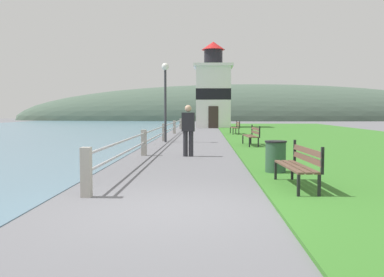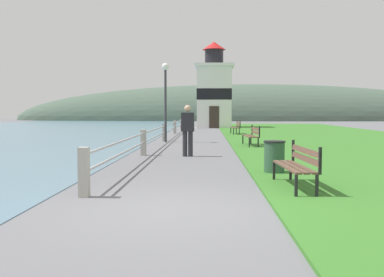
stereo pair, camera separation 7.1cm
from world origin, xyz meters
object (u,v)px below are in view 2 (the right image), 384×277
trash_bin (274,158)px  lamp_post (165,88)px  park_bench_midway (252,134)px  park_bench_far (236,127)px  person_strolling (188,129)px  lighthouse (214,91)px  park_bench_near (298,163)px

trash_bin → lamp_post: 11.71m
park_bench_midway → trash_bin: 8.24m
park_bench_far → person_strolling: (-2.58, -13.43, 0.43)m
park_bench_midway → park_bench_far: size_ratio=1.17×
park_bench_far → person_strolling: bearing=76.1°
park_bench_midway → person_strolling: bearing=53.6°
lamp_post → trash_bin: bearing=-70.8°
lighthouse → person_strolling: (-1.29, -25.58, -2.43)m
park_bench_near → park_bench_midway: 10.30m
lighthouse → lamp_post: 19.10m
lamp_post → person_strolling: bearing=-78.0°
lighthouse → lamp_post: size_ratio=2.02×
lighthouse → park_bench_far: bearing=-83.9°
person_strolling → trash_bin: bearing=-146.2°
park_bench_far → lighthouse: bearing=-86.9°
park_bench_midway → lamp_post: lamp_post is taller
park_bench_far → person_strolling: 13.69m
park_bench_midway → trash_bin: park_bench_midway is taller
lighthouse → person_strolling: size_ratio=4.50×
trash_bin → lighthouse: bearing=92.0°
park_bench_midway → park_bench_far: same height
park_bench_far → trash_bin: size_ratio=2.01×
park_bench_midway → person_strolling: (-2.65, -4.08, 0.42)m
person_strolling → lamp_post: (-1.42, 6.69, 1.77)m
trash_bin → person_strolling: bearing=119.4°
park_bench_far → lighthouse: lighthouse is taller
trash_bin → park_bench_midway: bearing=87.8°
park_bench_midway → person_strolling: 4.88m
lighthouse → trash_bin: 29.90m
park_bench_far → lighthouse: (-1.30, 12.15, 2.86)m
park_bench_midway → lighthouse: 21.74m
park_bench_far → lighthouse: 12.55m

